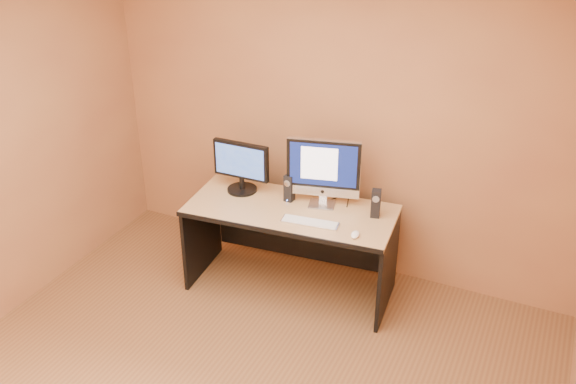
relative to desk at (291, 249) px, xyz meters
The scene contains 10 objects.
walls 1.71m from the desk, 83.74° to the right, with size 4.00×4.00×2.60m, color #A47042, non-canonical shape.
desk is the anchor object (origin of this frame).
imac 0.69m from the desk, 38.75° to the left, with size 0.57×0.21×0.55m, color #B9BABE, non-canonical shape.
second_monitor 0.76m from the desk, 167.22° to the left, with size 0.48×0.24×0.42m, color black, non-canonical shape.
speaker_left 0.50m from the desk, 118.87° to the left, with size 0.07×0.07×0.22m, color black, non-canonical shape.
speaker_right 0.80m from the desk, 14.74° to the left, with size 0.07×0.07×0.22m, color black, non-canonical shape.
keyboard 0.46m from the desk, 32.28° to the right, with size 0.43×0.12×0.02m, color silver.
mouse 0.72m from the desk, 16.64° to the right, with size 0.06×0.10×0.04m, color white.
cable_a 0.60m from the desk, 41.03° to the left, with size 0.01×0.01×0.22m, color black.
cable_b 0.55m from the desk, 50.25° to the left, with size 0.01×0.01×0.18m, color black.
Camera 1 is at (1.64, -2.48, 3.14)m, focal length 40.00 mm.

